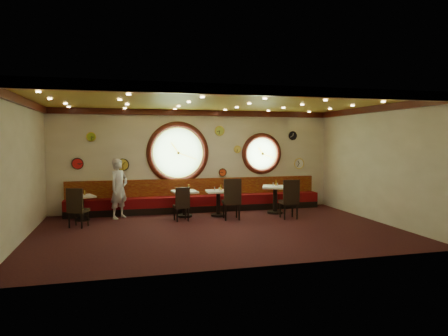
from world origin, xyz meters
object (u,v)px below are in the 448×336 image
(condiment_a_salt, at_px, (79,194))
(waiter, at_px, (119,188))
(condiment_d_pepper, at_px, (277,184))
(condiment_b_bottle, at_px, (189,187))
(table_a, at_px, (82,205))
(condiment_b_pepper, at_px, (186,189))
(chair_a, at_px, (77,205))
(chair_d, at_px, (290,197))
(condiment_b_salt, at_px, (183,189))
(condiment_d_bottle, at_px, (276,183))
(table_d, at_px, (275,196))
(table_b, at_px, (185,200))
(condiment_d_salt, at_px, (273,184))
(condiment_c_bottle, at_px, (221,187))
(chair_b, at_px, (182,202))
(table_c, at_px, (218,200))
(condiment_c_pepper, at_px, (219,189))
(condiment_a_pepper, at_px, (81,194))
(chair_c, at_px, (232,196))
(condiment_c_salt, at_px, (215,189))
(condiment_a_bottle, at_px, (85,192))

(condiment_a_salt, height_order, waiter, waiter)
(condiment_d_pepper, xyz_separation_m, condiment_b_bottle, (-2.71, 0.26, -0.04))
(table_a, height_order, condiment_b_pepper, condiment_b_pepper)
(waiter, bearing_deg, chair_a, 177.11)
(chair_d, distance_m, waiter, 4.91)
(condiment_b_salt, bearing_deg, condiment_d_bottle, -1.01)
(table_d, xyz_separation_m, condiment_a_salt, (-5.72, 0.33, 0.23))
(table_b, height_order, condiment_d_salt, condiment_d_salt)
(table_a, height_order, condiment_a_salt, condiment_a_salt)
(condiment_c_bottle, bearing_deg, waiter, 173.64)
(table_d, bearing_deg, chair_b, -170.71)
(table_c, bearing_deg, waiter, 171.91)
(table_d, bearing_deg, condiment_c_pepper, -179.58)
(condiment_d_pepper, distance_m, condiment_c_bottle, 1.78)
(condiment_a_pepper, xyz_separation_m, condiment_b_bottle, (3.05, -0.03, 0.10))
(table_c, xyz_separation_m, condiment_d_salt, (1.76, 0.09, 0.41))
(table_d, bearing_deg, condiment_b_pepper, 176.62)
(condiment_b_bottle, bearing_deg, condiment_a_pepper, 179.49)
(table_c, xyz_separation_m, condiment_c_pepper, (0.03, -0.01, 0.33))
(table_c, relative_size, chair_d, 1.09)
(chair_c, bearing_deg, condiment_c_salt, 120.84)
(table_b, xyz_separation_m, waiter, (-1.86, 0.25, 0.38))
(chair_b, bearing_deg, condiment_d_bottle, 5.31)
(chair_c, bearing_deg, table_d, 28.19)
(table_a, height_order, chair_c, chair_c)
(chair_d, relative_size, condiment_c_bottle, 4.06)
(waiter, bearing_deg, condiment_c_salt, -54.79)
(chair_d, bearing_deg, table_a, 170.41)
(table_d, bearing_deg, chair_a, -173.65)
(condiment_b_pepper, bearing_deg, condiment_c_bottle, -4.97)
(condiment_a_salt, bearing_deg, chair_c, -13.38)
(condiment_b_bottle, bearing_deg, chair_b, -113.11)
(table_d, xyz_separation_m, condiment_c_pepper, (-1.78, -0.01, 0.28))
(condiment_c_bottle, bearing_deg, condiment_b_salt, 174.68)
(condiment_c_salt, bearing_deg, condiment_a_pepper, 175.94)
(chair_c, xyz_separation_m, condiment_c_pepper, (-0.21, 0.65, 0.14))
(condiment_c_salt, height_order, condiment_c_bottle, condiment_c_bottle)
(condiment_d_pepper, bearing_deg, waiter, 175.47)
(condiment_d_salt, xyz_separation_m, condiment_c_bottle, (-1.66, -0.01, -0.05))
(table_b, distance_m, condiment_d_pepper, 2.89)
(condiment_a_bottle, distance_m, condiment_c_bottle, 3.90)
(condiment_d_salt, bearing_deg, condiment_c_bottle, -179.54)
(table_a, relative_size, condiment_a_salt, 7.80)
(table_b, bearing_deg, chair_d, -21.09)
(condiment_b_bottle, bearing_deg, condiment_a_bottle, 177.33)
(condiment_d_salt, relative_size, condiment_b_pepper, 1.05)
(condiment_d_pepper, bearing_deg, condiment_b_bottle, 174.58)
(chair_a, distance_m, condiment_a_bottle, 1.08)
(condiment_c_salt, distance_m, condiment_c_bottle, 0.21)
(table_a, bearing_deg, chair_d, -12.42)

